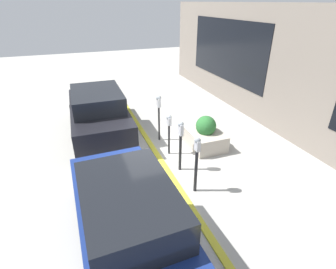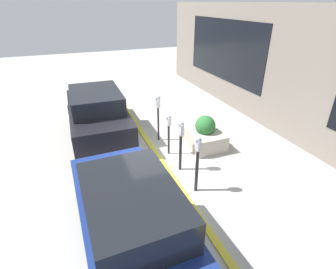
% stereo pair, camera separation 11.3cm
% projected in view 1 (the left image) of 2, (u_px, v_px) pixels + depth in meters
% --- Properties ---
extents(ground_plane, '(40.00, 40.00, 0.00)m').
position_uv_depth(ground_plane, '(165.00, 163.00, 7.70)').
color(ground_plane, '#ADAAA3').
extents(curb_strip, '(19.00, 0.16, 0.04)m').
position_uv_depth(curb_strip, '(163.00, 163.00, 7.67)').
color(curb_strip, gold).
rests_on(curb_strip, ground_plane).
extents(building_facade, '(19.00, 0.17, 4.22)m').
position_uv_depth(building_facade, '(300.00, 78.00, 8.13)').
color(building_facade, slate).
rests_on(building_facade, ground_plane).
extents(parking_meter_nearest, '(0.17, 0.15, 1.51)m').
position_uv_depth(parking_meter_nearest, '(197.00, 158.00, 6.15)').
color(parking_meter_nearest, '#232326').
rests_on(parking_meter_nearest, ground_plane).
extents(parking_meter_second, '(0.18, 0.15, 1.48)m').
position_uv_depth(parking_meter_second, '(181.00, 139.00, 6.98)').
color(parking_meter_second, '#232326').
rests_on(parking_meter_second, ground_plane).
extents(parking_meter_middle, '(0.18, 0.15, 1.30)m').
position_uv_depth(parking_meter_middle, '(169.00, 127.00, 7.77)').
color(parking_meter_middle, '#232326').
rests_on(parking_meter_middle, ground_plane).
extents(parking_meter_fourth, '(0.19, 0.16, 1.58)m').
position_uv_depth(parking_meter_fourth, '(159.00, 108.00, 8.48)').
color(parking_meter_fourth, '#232326').
rests_on(parking_meter_fourth, ground_plane).
extents(planter_box, '(1.30, 1.01, 1.07)m').
position_uv_depth(planter_box, '(205.00, 136.00, 8.40)').
color(planter_box, '#B2A899').
rests_on(planter_box, ground_plane).
extents(parked_car_front, '(4.34, 1.81, 1.55)m').
position_uv_depth(parked_car_front, '(129.00, 218.00, 4.67)').
color(parked_car_front, navy).
rests_on(parked_car_front, ground_plane).
extents(parked_car_middle, '(4.40, 1.87, 1.64)m').
position_uv_depth(parked_car_middle, '(98.00, 111.00, 9.03)').
color(parked_car_middle, black).
rests_on(parked_car_middle, ground_plane).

